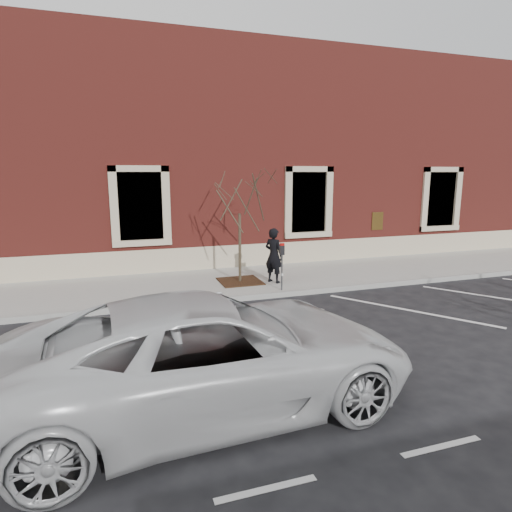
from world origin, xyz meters
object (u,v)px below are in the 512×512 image
object	(u,v)px
parking_meter	(282,258)
sapling	(239,194)
white_truck	(212,353)
man	(274,255)

from	to	relation	value
parking_meter	sapling	size ratio (longest dim) A/B	0.36
sapling	white_truck	distance (m)	7.20
man	white_truck	world-z (taller)	man
parking_meter	white_truck	size ratio (longest dim) A/B	0.22
sapling	parking_meter	bearing A→B (deg)	-56.35
parking_meter	sapling	distance (m)	2.34
sapling	man	bearing A→B (deg)	-21.15
man	parking_meter	distance (m)	0.94
white_truck	parking_meter	bearing A→B (deg)	-34.84
sapling	white_truck	bearing A→B (deg)	-109.67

